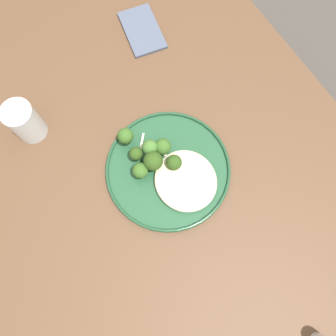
{
  "coord_description": "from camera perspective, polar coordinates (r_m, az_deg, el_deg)",
  "views": [
    {
      "loc": [
        0.16,
        -0.07,
        1.49
      ],
      "look_at": [
        -0.03,
        0.05,
        0.76
      ],
      "focal_mm": 35.78,
      "sensor_mm": 36.0,
      "label": 1
    }
  ],
  "objects": [
    {
      "name": "broccoli_floret_center_pile",
      "position": [
        0.76,
        -0.91,
        3.66
      ],
      "size": [
        0.04,
        0.04,
        0.05
      ],
      "color": "#7A994C",
      "rests_on": "dinner_plate"
    },
    {
      "name": "broccoli_floret_rear_charred",
      "position": [
        0.74,
        -2.55,
        1.18
      ],
      "size": [
        0.04,
        0.04,
        0.06
      ],
      "color": "#7A994C",
      "rests_on": "dinner_plate"
    },
    {
      "name": "dinner_plate",
      "position": [
        0.78,
        0.0,
        -0.25
      ],
      "size": [
        0.29,
        0.29,
        0.02
      ],
      "color": "#235133",
      "rests_on": "wooden_dining_table"
    },
    {
      "name": "seared_scallop_tiny_bay",
      "position": [
        0.75,
        3.76,
        -3.54
      ],
      "size": [
        0.03,
        0.03,
        0.02
      ],
      "color": "beige",
      "rests_on": "dinner_plate"
    },
    {
      "name": "noodle_bed",
      "position": [
        0.76,
        3.04,
        -2.12
      ],
      "size": [
        0.15,
        0.14,
        0.03
      ],
      "color": "beige",
      "rests_on": "dinner_plate"
    },
    {
      "name": "broccoli_floret_beside_noodles",
      "position": [
        0.74,
        1.04,
        0.92
      ],
      "size": [
        0.04,
        0.04,
        0.05
      ],
      "color": "#7A994C",
      "rests_on": "dinner_plate"
    },
    {
      "name": "broccoli_floret_left_leaning",
      "position": [
        0.75,
        -3.09,
        3.52
      ],
      "size": [
        0.04,
        0.04,
        0.06
      ],
      "color": "#89A356",
      "rests_on": "dinner_plate"
    },
    {
      "name": "onion_sliver_short_strip",
      "position": [
        0.78,
        -0.26,
        2.05
      ],
      "size": [
        0.05,
        0.03,
        0.0
      ],
      "primitive_type": "cube",
      "rotation": [
        0.0,
        0.0,
        3.63
      ],
      "color": "silver",
      "rests_on": "dinner_plate"
    },
    {
      "name": "wooden_dining_table",
      "position": [
        0.85,
        -1.52,
        -5.44
      ],
      "size": [
        1.4,
        1.0,
        0.74
      ],
      "color": "brown",
      "rests_on": "ground"
    },
    {
      "name": "onion_sliver_pale_crescent",
      "position": [
        0.79,
        -4.51,
        4.2
      ],
      "size": [
        0.04,
        0.04,
        0.0
      ],
      "primitive_type": "cube",
      "rotation": [
        0.0,
        0.0,
        5.59
      ],
      "color": "silver",
      "rests_on": "dinner_plate"
    },
    {
      "name": "seared_scallop_tilted_round",
      "position": [
        0.77,
        3.07,
        1.21
      ],
      "size": [
        0.03,
        0.03,
        0.01
      ],
      "color": "beige",
      "rests_on": "dinner_plate"
    },
    {
      "name": "broccoli_floret_right_tilted",
      "position": [
        0.76,
        -5.76,
        2.25
      ],
      "size": [
        0.03,
        0.03,
        0.04
      ],
      "color": "#7A994C",
      "rests_on": "dinner_plate"
    },
    {
      "name": "seared_scallop_left_edge",
      "position": [
        0.76,
        0.95,
        -1.26
      ],
      "size": [
        0.02,
        0.02,
        0.01
      ],
      "color": "#DBB77A",
      "rests_on": "dinner_plate"
    },
    {
      "name": "broccoli_floret_tall_stalk",
      "position": [
        0.77,
        -6.93,
        5.59
      ],
      "size": [
        0.04,
        0.04,
        0.05
      ],
      "color": "#7A994C",
      "rests_on": "dinner_plate"
    },
    {
      "name": "folded_napkin",
      "position": [
        0.97,
        -4.43,
        22.36
      ],
      "size": [
        0.16,
        0.11,
        0.01
      ],
      "primitive_type": "cube",
      "rotation": [
        0.0,
        0.0,
        -0.17
      ],
      "color": "#4C566B",
      "rests_on": "wooden_dining_table"
    },
    {
      "name": "seared_scallop_on_noodles",
      "position": [
        0.76,
        2.94,
        -1.47
      ],
      "size": [
        0.02,
        0.02,
        0.01
      ],
      "color": "#DBB77A",
      "rests_on": "dinner_plate"
    },
    {
      "name": "seared_scallop_rear_pale",
      "position": [
        0.76,
        4.93,
        -1.29
      ],
      "size": [
        0.03,
        0.03,
        0.01
      ],
      "color": "beige",
      "rests_on": "dinner_plate"
    },
    {
      "name": "broccoli_floret_front_edge",
      "position": [
        0.75,
        -4.75,
        -0.47
      ],
      "size": [
        0.04,
        0.04,
        0.05
      ],
      "color": "#89A356",
      "rests_on": "dinner_plate"
    },
    {
      "name": "water_glass",
      "position": [
        0.84,
        -23.04,
        7.08
      ],
      "size": [
        0.07,
        0.07,
        0.1
      ],
      "color": "silver",
      "rests_on": "wooden_dining_table"
    },
    {
      "name": "ground",
      "position": [
        1.5,
        -0.87,
        -10.46
      ],
      "size": [
        6.0,
        6.0,
        0.0
      ],
      "primitive_type": "plane",
      "color": "#47423D"
    }
  ]
}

